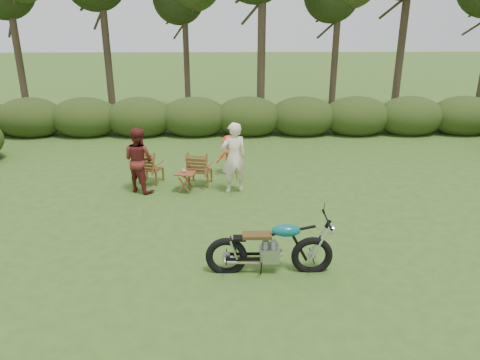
{
  "coord_description": "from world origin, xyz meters",
  "views": [
    {
      "loc": [
        -0.65,
        -7.94,
        4.58
      ],
      "look_at": [
        -0.46,
        1.76,
        0.9
      ],
      "focal_mm": 35.0,
      "sensor_mm": 36.0,
      "label": 1
    }
  ],
  "objects_px": {
    "adult_b": "(141,191)",
    "lawn_chair_right": "(201,184)",
    "lawn_chair_left": "(152,182)",
    "motorcycle": "(269,271)",
    "cup": "(184,171)",
    "adult_a": "(234,191)",
    "child": "(229,174)",
    "side_table": "(186,182)"
  },
  "relations": [
    {
      "from": "motorcycle",
      "to": "child",
      "type": "height_order",
      "value": "motorcycle"
    },
    {
      "from": "lawn_chair_right",
      "to": "cup",
      "type": "xyz_separation_m",
      "value": [
        -0.38,
        -0.5,
        0.57
      ]
    },
    {
      "from": "adult_b",
      "to": "child",
      "type": "relative_size",
      "value": 1.48
    },
    {
      "from": "adult_a",
      "to": "child",
      "type": "distance_m",
      "value": 1.33
    },
    {
      "from": "lawn_chair_left",
      "to": "lawn_chair_right",
      "type": "bearing_deg",
      "value": -169.75
    },
    {
      "from": "adult_b",
      "to": "lawn_chair_right",
      "type": "bearing_deg",
      "value": -132.04
    },
    {
      "from": "lawn_chair_left",
      "to": "side_table",
      "type": "height_order",
      "value": "side_table"
    },
    {
      "from": "lawn_chair_left",
      "to": "adult_b",
      "type": "xyz_separation_m",
      "value": [
        -0.18,
        -0.62,
        0.0
      ]
    },
    {
      "from": "motorcycle",
      "to": "child",
      "type": "relative_size",
      "value": 1.9
    },
    {
      "from": "adult_a",
      "to": "child",
      "type": "relative_size",
      "value": 1.61
    },
    {
      "from": "side_table",
      "to": "cup",
      "type": "height_order",
      "value": "cup"
    },
    {
      "from": "cup",
      "to": "child",
      "type": "bearing_deg",
      "value": 48.1
    },
    {
      "from": "lawn_chair_right",
      "to": "motorcycle",
      "type": "bearing_deg",
      "value": 120.24
    },
    {
      "from": "side_table",
      "to": "child",
      "type": "relative_size",
      "value": 0.46
    },
    {
      "from": "lawn_chair_left",
      "to": "child",
      "type": "distance_m",
      "value": 2.19
    },
    {
      "from": "lawn_chair_right",
      "to": "cup",
      "type": "distance_m",
      "value": 0.85
    },
    {
      "from": "adult_b",
      "to": "child",
      "type": "xyz_separation_m",
      "value": [
        2.29,
        1.21,
        0.0
      ]
    },
    {
      "from": "adult_b",
      "to": "child",
      "type": "distance_m",
      "value": 2.6
    },
    {
      "from": "side_table",
      "to": "lawn_chair_right",
      "type": "bearing_deg",
      "value": 56.29
    },
    {
      "from": "lawn_chair_left",
      "to": "child",
      "type": "relative_size",
      "value": 0.8
    },
    {
      "from": "motorcycle",
      "to": "adult_b",
      "type": "height_order",
      "value": "adult_b"
    },
    {
      "from": "adult_b",
      "to": "side_table",
      "type": "bearing_deg",
      "value": -152.25
    },
    {
      "from": "cup",
      "to": "child",
      "type": "distance_m",
      "value": 1.82
    },
    {
      "from": "side_table",
      "to": "cup",
      "type": "bearing_deg",
      "value": 149.63
    },
    {
      "from": "lawn_chair_right",
      "to": "lawn_chair_left",
      "type": "distance_m",
      "value": 1.35
    },
    {
      "from": "lawn_chair_right",
      "to": "side_table",
      "type": "bearing_deg",
      "value": 67.64
    },
    {
      "from": "adult_b",
      "to": "lawn_chair_left",
      "type": "bearing_deg",
      "value": -74.46
    },
    {
      "from": "lawn_chair_right",
      "to": "lawn_chair_left",
      "type": "bearing_deg",
      "value": 3.59
    },
    {
      "from": "motorcycle",
      "to": "lawn_chair_left",
      "type": "xyz_separation_m",
      "value": [
        -2.85,
        4.59,
        0.0
      ]
    },
    {
      "from": "side_table",
      "to": "adult_b",
      "type": "relative_size",
      "value": 0.31
    },
    {
      "from": "lawn_chair_left",
      "to": "adult_b",
      "type": "distance_m",
      "value": 0.64
    },
    {
      "from": "lawn_chair_right",
      "to": "adult_b",
      "type": "height_order",
      "value": "adult_b"
    },
    {
      "from": "adult_b",
      "to": "child",
      "type": "bearing_deg",
      "value": -120.03
    },
    {
      "from": "motorcycle",
      "to": "child",
      "type": "distance_m",
      "value": 5.24
    },
    {
      "from": "child",
      "to": "adult_a",
      "type": "bearing_deg",
      "value": 70.95
    },
    {
      "from": "cup",
      "to": "lawn_chair_right",
      "type": "bearing_deg",
      "value": 52.83
    },
    {
      "from": "motorcycle",
      "to": "lawn_chair_right",
      "type": "bearing_deg",
      "value": 108.93
    },
    {
      "from": "motorcycle",
      "to": "cup",
      "type": "distance_m",
      "value": 4.37
    },
    {
      "from": "adult_a",
      "to": "side_table",
      "type": "bearing_deg",
      "value": -20.59
    },
    {
      "from": "cup",
      "to": "lawn_chair_left",
      "type": "bearing_deg",
      "value": 144.44
    },
    {
      "from": "lawn_chair_right",
      "to": "adult_a",
      "type": "xyz_separation_m",
      "value": [
        0.9,
        -0.55,
        0.0
      ]
    },
    {
      "from": "adult_a",
      "to": "cup",
      "type": "bearing_deg",
      "value": -21.43
    }
  ]
}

